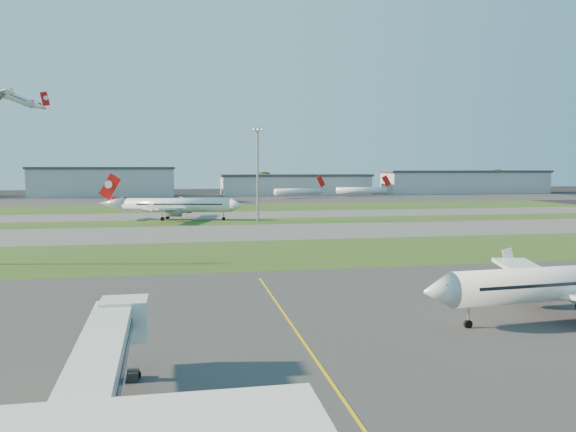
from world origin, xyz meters
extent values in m
plane|color=black|center=(0.00, 0.00, 0.00)|extent=(700.00, 700.00, 0.00)
cube|color=#333335|center=(0.00, 0.00, 0.01)|extent=(300.00, 70.00, 0.01)
cube|color=#2E4617|center=(0.00, 52.00, 0.01)|extent=(300.00, 34.00, 0.01)
cube|color=#515154|center=(0.00, 85.00, 0.01)|extent=(300.00, 32.00, 0.01)
cube|color=#2E4617|center=(0.00, 110.00, 0.01)|extent=(300.00, 18.00, 0.01)
cube|color=#515154|center=(0.00, 132.00, 0.01)|extent=(300.00, 26.00, 0.01)
cube|color=#2E4617|center=(0.00, 165.00, 0.01)|extent=(300.00, 40.00, 0.01)
cube|color=#333335|center=(0.00, 225.00, 0.01)|extent=(400.00, 80.00, 0.01)
cube|color=gold|center=(5.00, 0.00, 0.00)|extent=(0.25, 60.00, 0.02)
cube|color=white|center=(-9.80, -14.00, 4.00)|extent=(3.44, 24.08, 2.60)
cube|color=black|center=(-9.80, -14.00, 4.00)|extent=(3.59, 24.08, 0.80)
cube|color=white|center=(-9.50, -2.60, 4.00)|extent=(3.40, 3.00, 3.00)
cylinder|color=gray|center=(-9.50, -4.50, 1.60)|extent=(0.70, 0.70, 3.20)
cube|color=black|center=(-9.50, -4.50, 0.35)|extent=(2.20, 1.20, 0.70)
cylinder|color=white|center=(32.85, 3.92, 3.77)|extent=(27.08, 5.35, 3.41)
cube|color=white|center=(33.22, 11.14, 3.32)|extent=(6.28, 13.94, 1.39)
cylinder|color=slate|center=(32.02, 9.07, 2.33)|extent=(3.91, 2.33, 2.06)
cylinder|color=white|center=(-6.87, 118.49, 4.33)|extent=(30.94, 11.25, 3.92)
cube|color=red|center=(-25.87, 123.21, 9.58)|extent=(6.57, 1.96, 7.80)
cube|color=white|center=(-5.88, 126.74, 3.81)|extent=(4.65, 15.46, 1.59)
cube|color=white|center=(-9.85, 110.74, 3.81)|extent=(11.34, 15.82, 1.59)
cylinder|color=slate|center=(-4.93, 124.16, 2.68)|extent=(4.77, 3.34, 2.37)
cylinder|color=slate|center=(-7.81, 112.56, 2.68)|extent=(4.77, 3.34, 2.37)
cylinder|color=white|center=(-80.00, 212.57, 46.45)|extent=(25.70, 12.99, 3.34)
cube|color=red|center=(-64.52, 218.84, 50.93)|extent=(5.40, 2.42, 6.65)
cube|color=white|center=(-76.55, 206.39, 46.01)|extent=(10.95, 12.99, 1.36)
cube|color=white|center=(-81.82, 219.42, 46.01)|extent=(5.76, 13.61, 1.36)
cylinder|color=slate|center=(-78.49, 207.68, 45.04)|extent=(4.18, 3.26, 2.02)
cylinder|color=white|center=(50.15, 223.14, 3.20)|extent=(25.59, 11.65, 3.20)
cube|color=red|center=(62.42, 227.46, 8.00)|extent=(4.98, 2.00, 6.16)
cylinder|color=white|center=(84.87, 231.39, 3.20)|extent=(26.20, 6.25, 3.20)
cube|color=red|center=(97.78, 229.86, 8.00)|extent=(5.17, 0.91, 6.16)
cylinder|color=gray|center=(15.00, 108.00, 12.50)|extent=(0.60, 0.60, 25.00)
cube|color=gray|center=(15.00, 108.00, 25.40)|extent=(3.20, 0.50, 0.80)
cube|color=#FFF2CC|center=(15.00, 108.00, 25.40)|extent=(2.80, 0.70, 0.35)
cube|color=#9DA0A5|center=(-45.00, 255.00, 7.00)|extent=(70.00, 22.00, 14.00)
cube|color=#383A3F|center=(-45.00, 255.00, 14.60)|extent=(71.40, 23.00, 1.20)
cube|color=#9DA0A5|center=(55.00, 255.00, 5.00)|extent=(80.00, 22.00, 10.00)
cube|color=#383A3F|center=(55.00, 255.00, 10.60)|extent=(81.60, 23.00, 1.20)
cube|color=#9DA0A5|center=(155.00, 255.00, 6.00)|extent=(95.00, 22.00, 12.00)
cube|color=#383A3F|center=(155.00, 255.00, 12.60)|extent=(96.90, 23.00, 1.20)
cylinder|color=black|center=(-20.00, 266.00, 1.80)|extent=(1.00, 1.00, 3.60)
sphere|color=black|center=(-20.00, 266.00, 5.85)|extent=(9.90, 9.90, 9.90)
cylinder|color=black|center=(40.00, 269.00, 2.10)|extent=(1.00, 1.00, 4.20)
sphere|color=black|center=(40.00, 269.00, 6.83)|extent=(11.55, 11.55, 11.55)
cylinder|color=black|center=(115.00, 267.00, 1.90)|extent=(1.00, 1.00, 3.80)
sphere|color=black|center=(115.00, 267.00, 6.17)|extent=(10.45, 10.45, 10.45)
cylinder|color=black|center=(185.00, 271.00, 2.30)|extent=(1.00, 1.00, 4.60)
sphere|color=black|center=(185.00, 271.00, 7.48)|extent=(12.65, 12.65, 12.65)
camera|label=1|loc=(-5.04, -44.81, 15.23)|focal=35.00mm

